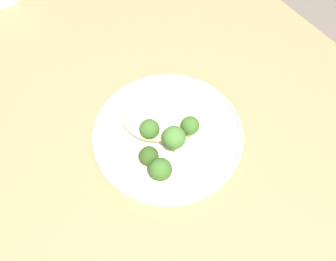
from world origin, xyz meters
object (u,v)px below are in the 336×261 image
at_px(seared_scallop_right_edge, 158,109).
at_px(broccoli_floret_near_rim, 174,138).
at_px(seared_scallop_tiny_bay, 160,133).
at_px(broccoli_floret_tall_stalk, 148,130).
at_px(broccoli_floret_right_tilted, 190,126).
at_px(seared_scallop_rear_pale, 164,103).
at_px(dinner_plate, 168,134).
at_px(seared_scallop_center_golden, 152,118).
at_px(broccoli_floret_left_leaning, 161,170).
at_px(broccoli_floret_center_pile, 148,156).

distance_m(seared_scallop_right_edge, broccoli_floret_near_rim, 0.09).
distance_m(seared_scallop_tiny_bay, broccoli_floret_tall_stalk, 0.03).
bearing_deg(broccoli_floret_right_tilted, seared_scallop_rear_pale, 1.38).
xyz_separation_m(dinner_plate, broccoli_floret_right_tilted, (-0.03, -0.03, 0.03)).
bearing_deg(broccoli_floret_tall_stalk, broccoli_floret_near_rim, -148.04).
distance_m(dinner_plate, seared_scallop_center_golden, 0.04).
xyz_separation_m(seared_scallop_center_golden, seared_scallop_right_edge, (0.01, -0.02, -0.00)).
bearing_deg(seared_scallop_center_golden, broccoli_floret_left_leaning, 154.53).
bearing_deg(seared_scallop_right_edge, seared_scallop_center_golden, 122.07).
relative_size(seared_scallop_right_edge, broccoli_floret_right_tilted, 0.57).
xyz_separation_m(dinner_plate, seared_scallop_rear_pale, (0.06, -0.03, 0.01)).
bearing_deg(broccoli_floret_near_rim, seared_scallop_right_edge, -13.60).
bearing_deg(broccoli_floret_right_tilted, broccoli_floret_tall_stalk, 63.80).
xyz_separation_m(broccoli_floret_near_rim, broccoli_floret_left_leaning, (-0.04, 0.05, -0.01)).
bearing_deg(broccoli_floret_tall_stalk, broccoli_floret_left_leaning, 163.04).
bearing_deg(dinner_plate, broccoli_floret_left_leaning, 138.46).
xyz_separation_m(seared_scallop_rear_pale, broccoli_floret_right_tilted, (-0.08, -0.00, 0.02)).
bearing_deg(seared_scallop_right_edge, dinner_plate, 168.74).
relative_size(broccoli_floret_right_tilted, broccoli_floret_left_leaning, 0.89).
height_order(seared_scallop_tiny_bay, seared_scallop_center_golden, same).
distance_m(seared_scallop_right_edge, broccoli_floret_right_tilted, 0.08).
bearing_deg(seared_scallop_center_golden, dinner_plate, -164.79).
bearing_deg(broccoli_floret_center_pile, broccoli_floret_left_leaning, -178.04).
height_order(broccoli_floret_tall_stalk, broccoli_floret_near_rim, broccoli_floret_near_rim).
bearing_deg(seared_scallop_rear_pale, broccoli_floret_center_pile, 134.22).
height_order(seared_scallop_center_golden, broccoli_floret_tall_stalk, broccoli_floret_tall_stalk).
bearing_deg(seared_scallop_right_edge, broccoli_floret_tall_stalk, 131.24).
height_order(seared_scallop_right_edge, broccoli_floret_left_leaning, broccoli_floret_left_leaning).
xyz_separation_m(seared_scallop_tiny_bay, seared_scallop_right_edge, (0.05, -0.03, -0.00)).
distance_m(seared_scallop_tiny_bay, broccoli_floret_left_leaning, 0.09).
height_order(seared_scallop_rear_pale, broccoli_floret_near_rim, broccoli_floret_near_rim).
distance_m(seared_scallop_center_golden, seared_scallop_rear_pale, 0.05).
bearing_deg(broccoli_floret_left_leaning, broccoli_floret_tall_stalk, -16.96).
bearing_deg(seared_scallop_tiny_bay, seared_scallop_center_golden, -9.75).
xyz_separation_m(dinner_plate, seared_scallop_center_golden, (0.04, 0.01, 0.01)).
height_order(seared_scallop_right_edge, broccoli_floret_right_tilted, broccoli_floret_right_tilted).
xyz_separation_m(seared_scallop_rear_pale, broccoli_floret_left_leaning, (-0.13, 0.09, 0.02)).
bearing_deg(broccoli_floret_center_pile, seared_scallop_rear_pale, -45.78).
xyz_separation_m(seared_scallop_center_golden, broccoli_floret_right_tilted, (-0.06, -0.04, 0.02)).
bearing_deg(seared_scallop_right_edge, broccoli_floret_center_pile, 138.90).
relative_size(seared_scallop_rear_pale, broccoli_floret_right_tilted, 0.54).
height_order(dinner_plate, broccoli_floret_tall_stalk, broccoli_floret_tall_stalk).
bearing_deg(dinner_plate, broccoli_floret_center_pile, 117.54).
bearing_deg(seared_scallop_rear_pale, broccoli_floret_near_rim, 156.35).
xyz_separation_m(broccoli_floret_tall_stalk, broccoli_floret_center_pile, (-0.04, 0.03, -0.00)).
relative_size(seared_scallop_rear_pale, broccoli_floret_center_pile, 0.58).
bearing_deg(seared_scallop_right_edge, broccoli_floret_left_leaning, 149.22).
bearing_deg(broccoli_floret_left_leaning, seared_scallop_right_edge, -30.78).
bearing_deg(broccoli_floret_right_tilted, seared_scallop_tiny_bay, 60.49).
distance_m(seared_scallop_tiny_bay, seared_scallop_right_edge, 0.06).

